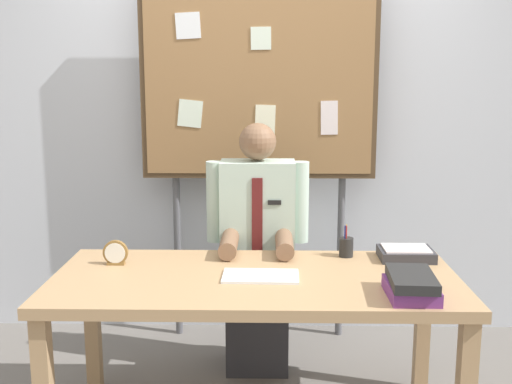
{
  "coord_description": "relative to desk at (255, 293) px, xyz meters",
  "views": [
    {
      "loc": [
        0.06,
        -2.7,
        1.63
      ],
      "look_at": [
        0.0,
        0.18,
        1.09
      ],
      "focal_mm": 44.02,
      "sensor_mm": 36.0,
      "label": 1
    }
  ],
  "objects": [
    {
      "name": "book_stack",
      "position": [
        0.64,
        -0.25,
        0.13
      ],
      "size": [
        0.19,
        0.31,
        0.1
      ],
      "color": "#72337F",
      "rests_on": "desk"
    },
    {
      "name": "desk",
      "position": [
        0.0,
        0.0,
        0.0
      ],
      "size": [
        1.83,
        0.84,
        0.74
      ],
      "color": "tan",
      "rests_on": "ground_plane"
    },
    {
      "name": "person",
      "position": [
        0.0,
        0.6,
        -0.02
      ],
      "size": [
        0.55,
        0.56,
        1.38
      ],
      "color": "#2D2D33",
      "rests_on": "ground_plane"
    },
    {
      "name": "back_wall",
      "position": [
        0.0,
        1.24,
        0.69
      ],
      "size": [
        6.4,
        0.08,
        2.7
      ],
      "primitive_type": "cube",
      "color": "silver",
      "rests_on": "ground_plane"
    },
    {
      "name": "paper_tray",
      "position": [
        0.73,
        0.28,
        0.11
      ],
      "size": [
        0.26,
        0.2,
        0.06
      ],
      "color": "#333338",
      "rests_on": "desk"
    },
    {
      "name": "open_notebook",
      "position": [
        0.02,
        -0.02,
        0.09
      ],
      "size": [
        0.34,
        0.2,
        0.01
      ],
      "primitive_type": "cube",
      "rotation": [
        0.0,
        0.0,
        -0.02
      ],
      "color": "white",
      "rests_on": "desk"
    },
    {
      "name": "bulletin_board",
      "position": [
        -0.0,
        1.04,
        0.93
      ],
      "size": [
        1.4,
        0.09,
        2.22
      ],
      "color": "#4C3823",
      "rests_on": "ground_plane"
    },
    {
      "name": "desk_clock",
      "position": [
        -0.67,
        0.16,
        0.13
      ],
      "size": [
        0.12,
        0.04,
        0.12
      ],
      "color": "olive",
      "rests_on": "desk"
    },
    {
      "name": "pen_holder",
      "position": [
        0.45,
        0.32,
        0.13
      ],
      "size": [
        0.07,
        0.07,
        0.16
      ],
      "color": "#262626",
      "rests_on": "desk"
    }
  ]
}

